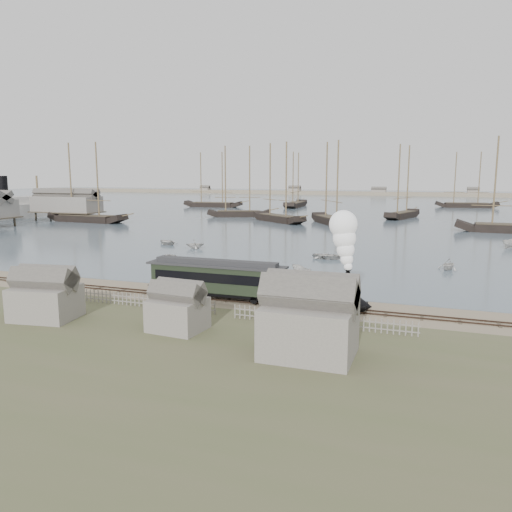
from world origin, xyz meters
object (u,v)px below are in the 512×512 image
(passenger_coach, at_px, (216,278))
(beached_dinghy, at_px, (58,275))
(steamship, at_px, (4,197))
(locomotive, at_px, (340,267))

(passenger_coach, height_order, beached_dinghy, passenger_coach)
(passenger_coach, distance_m, steamship, 108.56)
(locomotive, bearing_deg, steamship, 149.14)
(locomotive, xyz_separation_m, steamship, (-101.90, 60.90, 1.83))
(locomotive, distance_m, steamship, 118.73)
(steamship, bearing_deg, passenger_coach, -117.58)
(beached_dinghy, bearing_deg, passenger_coach, -75.92)
(locomotive, relative_size, steamship, 0.16)
(beached_dinghy, bearing_deg, locomotive, -73.21)
(locomotive, relative_size, beached_dinghy, 2.30)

